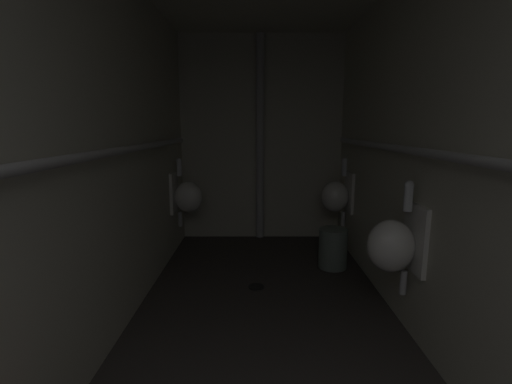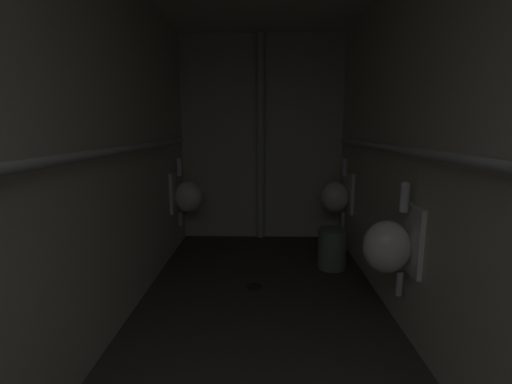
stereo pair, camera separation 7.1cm
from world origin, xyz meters
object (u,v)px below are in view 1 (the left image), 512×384
object	(u,v)px
urinal_right_mid	(393,244)
waste_bin	(332,248)
standpipe_back_wall	(259,140)
urinal_right_far	(336,196)
floor_drain	(255,286)
urinal_left_mid	(185,196)

from	to	relation	value
urinal_right_mid	waste_bin	distance (m)	1.25
standpipe_back_wall	waste_bin	size ratio (longest dim) A/B	6.11
urinal_right_far	floor_drain	distance (m)	1.43
urinal_left_mid	standpipe_back_wall	bearing A→B (deg)	29.72
urinal_right_mid	waste_bin	size ratio (longest dim) A/B	1.93
urinal_left_mid	waste_bin	size ratio (longest dim) A/B	1.93
urinal_right_far	standpipe_back_wall	distance (m)	1.12
urinal_left_mid	waste_bin	xyz separation A→B (m)	(1.52, -0.47, -0.43)
urinal_left_mid	floor_drain	bearing A→B (deg)	-50.16
urinal_left_mid	urinal_right_far	size ratio (longest dim) A/B	1.00
urinal_right_mid	floor_drain	xyz separation A→B (m)	(-0.88, 0.72, -0.63)
urinal_left_mid	waste_bin	distance (m)	1.64
waste_bin	urinal_right_mid	bearing A→B (deg)	-83.61
urinal_right_mid	urinal_right_far	bearing A→B (deg)	90.00
floor_drain	waste_bin	xyz separation A→B (m)	(0.75, 0.45, 0.19)
floor_drain	standpipe_back_wall	bearing A→B (deg)	88.11
standpipe_back_wall	waste_bin	distance (m)	1.55
floor_drain	waste_bin	world-z (taller)	waste_bin
waste_bin	standpipe_back_wall	bearing A→B (deg)	127.39
urinal_right_mid	waste_bin	xyz separation A→B (m)	(-0.13, 1.16, -0.43)
standpipe_back_wall	floor_drain	size ratio (longest dim) A/B	17.05
standpipe_back_wall	floor_drain	bearing A→B (deg)	-91.89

